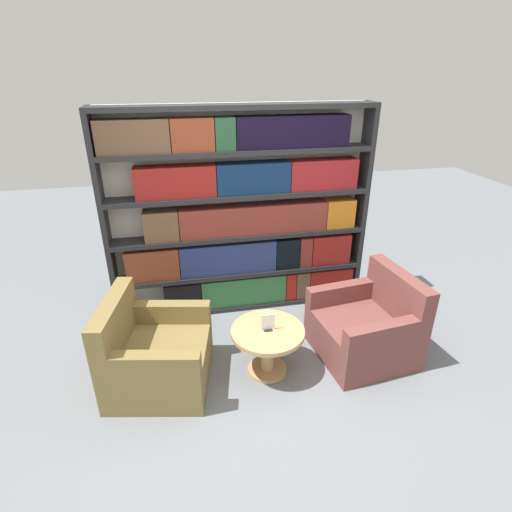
# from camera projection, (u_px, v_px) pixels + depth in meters

# --- Properties ---
(ground_plane) EXTENTS (14.00, 14.00, 0.00)m
(ground_plane) POSITION_uv_depth(u_px,v_px,m) (266.00, 378.00, 3.59)
(ground_plane) COLOR slate
(bookshelf) EXTENTS (2.78, 0.30, 2.22)m
(bookshelf) POSITION_uv_depth(u_px,v_px,m) (243.00, 217.00, 4.26)
(bookshelf) COLOR silver
(bookshelf) RESTS_ON ground_plane
(armchair_left) EXTENTS (0.97, 0.98, 0.82)m
(armchair_left) POSITION_uv_depth(u_px,v_px,m) (154.00, 355.00, 3.45)
(armchair_left) COLOR olive
(armchair_left) RESTS_ON ground_plane
(armchair_right) EXTENTS (0.92, 0.93, 0.82)m
(armchair_right) POSITION_uv_depth(u_px,v_px,m) (367.00, 328.00, 3.81)
(armchair_right) COLOR brown
(armchair_right) RESTS_ON ground_plane
(coffee_table) EXTENTS (0.65, 0.65, 0.46)m
(coffee_table) POSITION_uv_depth(u_px,v_px,m) (268.00, 342.00, 3.54)
(coffee_table) COLOR tan
(coffee_table) RESTS_ON ground_plane
(table_sign) EXTENTS (0.12, 0.06, 0.16)m
(table_sign) POSITION_uv_depth(u_px,v_px,m) (268.00, 323.00, 3.46)
(table_sign) COLOR black
(table_sign) RESTS_ON coffee_table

